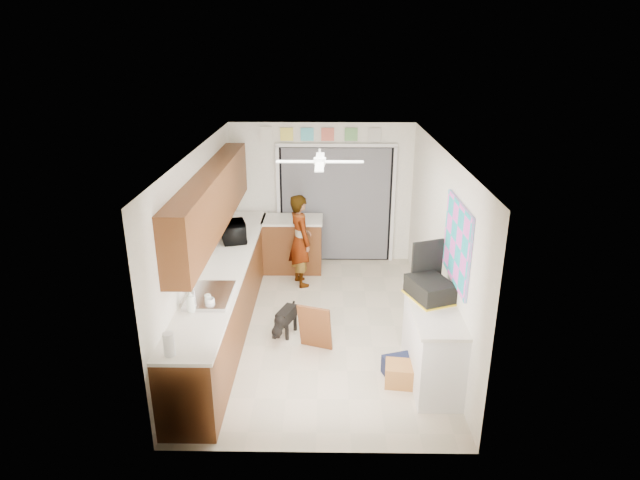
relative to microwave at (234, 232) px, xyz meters
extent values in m
plane|color=#B8AC94|center=(1.32, -0.92, -1.08)|extent=(5.00, 5.00, 0.00)
plane|color=white|center=(1.32, -0.92, 1.42)|extent=(5.00, 5.00, 0.00)
plane|color=white|center=(1.32, 1.58, 0.17)|extent=(3.20, 0.00, 3.20)
plane|color=white|center=(1.32, -3.42, 0.17)|extent=(3.20, 0.00, 3.20)
plane|color=white|center=(-0.28, -0.92, 0.17)|extent=(0.00, 5.00, 5.00)
plane|color=white|center=(2.92, -0.92, 0.17)|extent=(0.00, 5.00, 5.00)
cube|color=#603216|center=(0.02, -0.92, -0.63)|extent=(0.60, 4.80, 0.90)
cube|color=white|center=(0.03, -0.92, -0.16)|extent=(0.62, 4.80, 0.04)
cube|color=#603216|center=(-0.12, -0.72, 0.72)|extent=(0.32, 4.00, 0.80)
cube|color=silver|center=(0.03, -1.92, -0.13)|extent=(0.50, 0.76, 0.06)
cylinder|color=silver|center=(-0.16, -1.92, -0.03)|extent=(0.03, 0.03, 0.22)
cube|color=#603216|center=(0.82, 1.08, -0.63)|extent=(1.00, 0.60, 0.90)
cube|color=white|center=(0.82, 1.08, -0.16)|extent=(1.04, 0.64, 0.04)
cube|color=black|center=(1.57, 1.55, -0.03)|extent=(2.00, 0.06, 2.10)
cube|color=slate|center=(1.57, 1.51, -0.03)|extent=(1.90, 0.03, 2.05)
cube|color=white|center=(0.55, 1.52, -0.03)|extent=(0.06, 0.04, 2.10)
cube|color=white|center=(2.59, 1.52, -0.03)|extent=(0.06, 0.04, 2.10)
cube|color=white|center=(1.57, 1.52, 1.04)|extent=(2.10, 0.04, 0.06)
cube|color=#EDE04F|center=(0.72, 1.55, 1.22)|extent=(0.22, 0.02, 0.22)
cube|color=#50C7D6|center=(1.07, 1.55, 1.22)|extent=(0.22, 0.02, 0.22)
cube|color=#D5624F|center=(1.42, 1.55, 1.22)|extent=(0.22, 0.02, 0.22)
cube|color=#63A35D|center=(1.82, 1.55, 1.22)|extent=(0.22, 0.02, 0.22)
cube|color=beige|center=(2.22, 1.55, 1.22)|extent=(0.22, 0.02, 0.22)
cube|color=silver|center=(0.37, 1.55, 1.22)|extent=(0.22, 0.02, 0.26)
cube|color=white|center=(2.67, -2.12, -0.63)|extent=(0.50, 1.40, 0.90)
cube|color=white|center=(2.66, -2.12, -0.16)|extent=(0.54, 1.44, 0.04)
cube|color=#F359D9|center=(2.90, -1.92, 0.57)|extent=(0.03, 1.15, 0.95)
cube|color=white|center=(1.32, -0.72, 1.24)|extent=(1.14, 1.14, 0.24)
imported|color=black|center=(0.00, 0.00, 0.00)|extent=(0.48, 0.59, 0.28)
imported|color=silver|center=(-0.10, -2.28, -0.01)|extent=(0.14, 0.14, 0.27)
imported|color=white|center=(0.07, -2.13, -0.10)|extent=(0.15, 0.15, 0.09)
cylinder|color=silver|center=(0.04, -2.09, -0.09)|extent=(0.09, 0.09, 0.11)
cylinder|color=white|center=(-0.10, -3.17, -0.02)|extent=(0.12, 0.12, 0.24)
cube|color=black|center=(2.64, -1.90, -0.02)|extent=(0.58, 0.66, 0.24)
cube|color=yellow|center=(2.64, -1.90, -0.13)|extent=(0.62, 0.70, 0.02)
cube|color=black|center=(2.64, -1.61, 0.23)|extent=(0.40, 0.18, 0.50)
cube|color=#9F6832|center=(2.32, -2.28, -0.95)|extent=(0.45, 0.36, 0.26)
cube|color=#151A34|center=(2.32, -2.13, -0.96)|extent=(0.47, 0.43, 0.24)
cube|color=#603216|center=(1.27, -1.55, -0.75)|extent=(0.47, 0.30, 0.65)
imported|color=white|center=(0.98, 0.48, -0.32)|extent=(0.55, 0.66, 1.53)
cube|color=black|center=(0.87, -1.16, -0.87)|extent=(0.41, 0.59, 0.43)
camera|label=1|loc=(1.42, -7.61, 2.73)|focal=30.00mm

